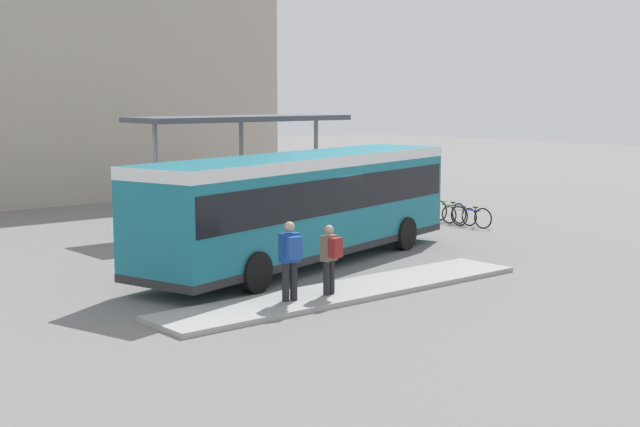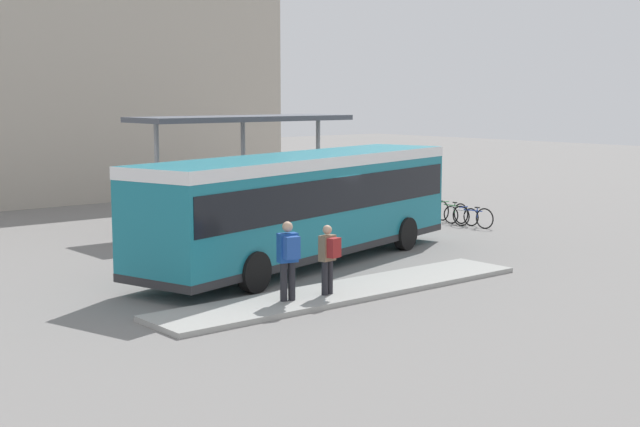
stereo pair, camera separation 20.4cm
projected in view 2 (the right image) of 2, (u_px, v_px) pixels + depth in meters
The scene contains 11 objects.
ground_plane at pixel (304, 264), 24.60m from camera, with size 120.00×120.00×0.00m, color slate.
curb_island at pixel (346, 291), 20.89m from camera, with size 10.15×1.80×0.12m.
city_bus at pixel (304, 200), 24.38m from camera, with size 11.84×5.37×3.02m.
pedestrian_waiting at pixel (288, 256), 19.52m from camera, with size 0.47×0.52×1.77m.
pedestrian_companion at pixel (329, 255), 20.17m from camera, with size 0.42×0.45×1.60m.
bicycle_blue at pixel (473, 217), 31.39m from camera, with size 0.48×1.72×0.74m.
bicycle_white at pixel (461, 216), 32.01m from camera, with size 0.48×1.52×0.66m.
bicycle_green at pixel (451, 212), 32.68m from camera, with size 0.48×1.78×0.77m.
station_shelter at pixel (243, 122), 31.26m from camera, with size 8.12×2.55×3.91m.
potted_planter_near_shelter at pixel (315, 211), 30.39m from camera, with size 0.88×0.88×1.35m.
potted_planter_far_side at pixel (360, 204), 32.36m from camera, with size 0.94×0.94×1.38m.
Camera 2 is at (-15.20, -18.84, 4.63)m, focal length 50.00 mm.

